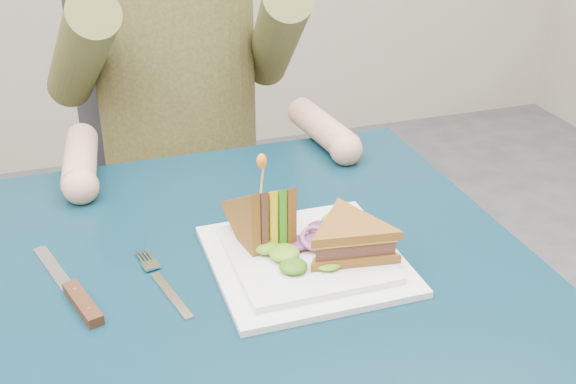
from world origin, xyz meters
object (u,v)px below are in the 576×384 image
object	(u,v)px
table	(263,301)
chair	(177,164)
knife	(77,297)
sandwich_upright	(263,220)
plate	(306,258)
diner	(174,21)
fork	(164,284)
sandwich_flat	(350,238)

from	to	relation	value
table	chair	world-z (taller)	chair
chair	knife	bearing A→B (deg)	-108.65
sandwich_upright	table	bearing A→B (deg)	-119.34
knife	chair	bearing A→B (deg)	71.35
plate	diner	bearing A→B (deg)	94.58
sandwich_upright	knife	xyz separation A→B (m)	(-0.26, -0.03, -0.05)
chair	fork	xyz separation A→B (m)	(-0.15, -0.77, 0.19)
chair	sandwich_upright	bearing A→B (deg)	-89.68
knife	sandwich_flat	bearing A→B (deg)	-5.61
diner	plate	size ratio (longest dim) A/B	2.87
sandwich_upright	fork	distance (m)	0.16
table	sandwich_upright	distance (m)	0.13
fork	sandwich_upright	bearing A→B (deg)	13.86
table	diner	world-z (taller)	diner
plate	sandwich_flat	world-z (taller)	sandwich_flat
diner	chair	bearing A→B (deg)	90.00
chair	sandwich_flat	bearing A→B (deg)	-82.31
diner	sandwich_upright	size ratio (longest dim) A/B	5.08
table	fork	bearing A→B (deg)	-168.47
diner	sandwich_flat	xyz separation A→B (m)	(0.11, -0.69, -0.14)
chair	fork	size ratio (longest dim) A/B	5.22
table	fork	size ratio (longest dim) A/B	4.21
sandwich_flat	knife	world-z (taller)	sandwich_flat
diner	fork	bearing A→B (deg)	-102.56
chair	sandwich_flat	size ratio (longest dim) A/B	5.66
table	plate	distance (m)	0.11
chair	diner	world-z (taller)	diner
chair	plate	distance (m)	0.80
fork	knife	world-z (taller)	knife
fork	knife	size ratio (longest dim) A/B	0.82
chair	knife	distance (m)	0.83
sandwich_upright	chair	bearing A→B (deg)	90.32
table	sandwich_flat	size ratio (longest dim) A/B	4.56
table	plate	xyz separation A→B (m)	(0.05, -0.04, 0.09)
diner	sandwich_flat	size ratio (longest dim) A/B	4.53
sandwich_flat	sandwich_upright	xyz separation A→B (m)	(-0.10, 0.07, 0.01)
table	fork	xyz separation A→B (m)	(-0.15, -0.03, 0.08)
sandwich_flat	table	bearing A→B (deg)	149.90
sandwich_upright	knife	world-z (taller)	sandwich_upright
diner	fork	xyz separation A→B (m)	(-0.15, -0.66, -0.18)
chair	sandwich_upright	distance (m)	0.77
plate	knife	distance (m)	0.31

